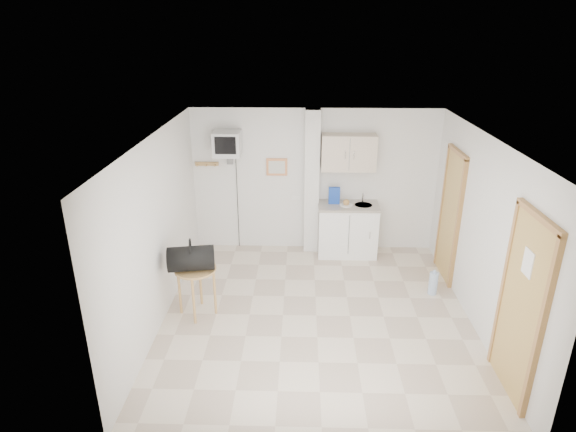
{
  "coord_description": "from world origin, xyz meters",
  "views": [
    {
      "loc": [
        -0.23,
        -5.71,
        3.77
      ],
      "look_at": [
        -0.41,
        0.6,
        1.25
      ],
      "focal_mm": 30.0,
      "sensor_mm": 36.0,
      "label": 1
    }
  ],
  "objects_px": {
    "round_table": "(196,275)",
    "water_bottle": "(433,283)",
    "crt_television": "(227,145)",
    "duffel_bag": "(191,258)"
  },
  "relations": [
    {
      "from": "round_table",
      "to": "water_bottle",
      "type": "distance_m",
      "value": 3.49
    },
    {
      "from": "round_table",
      "to": "duffel_bag",
      "type": "relative_size",
      "value": 1.07
    },
    {
      "from": "crt_television",
      "to": "water_bottle",
      "type": "relative_size",
      "value": 5.45
    },
    {
      "from": "crt_television",
      "to": "duffel_bag",
      "type": "height_order",
      "value": "crt_television"
    },
    {
      "from": "round_table",
      "to": "duffel_bag",
      "type": "height_order",
      "value": "duffel_bag"
    },
    {
      "from": "water_bottle",
      "to": "crt_television",
      "type": "bearing_deg",
      "value": 156.69
    },
    {
      "from": "round_table",
      "to": "duffel_bag",
      "type": "distance_m",
      "value": 0.29
    },
    {
      "from": "crt_television",
      "to": "duffel_bag",
      "type": "xyz_separation_m",
      "value": [
        -0.23,
        -2.05,
        -1.05
      ]
    },
    {
      "from": "crt_television",
      "to": "round_table",
      "type": "relative_size",
      "value": 3.03
    },
    {
      "from": "crt_television",
      "to": "water_bottle",
      "type": "bearing_deg",
      "value": -23.31
    }
  ]
}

